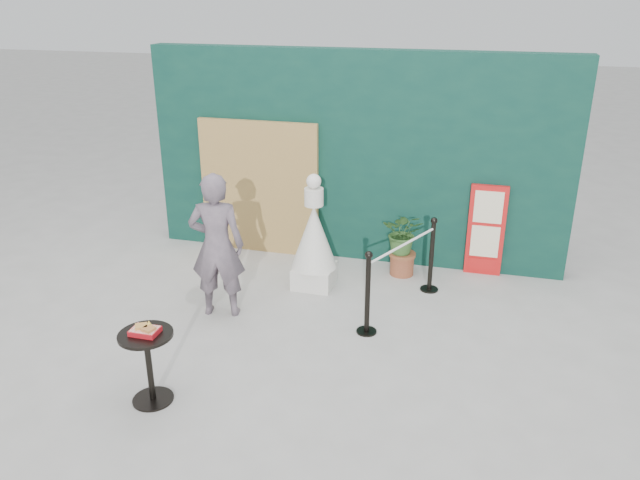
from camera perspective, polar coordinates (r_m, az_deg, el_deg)
The scene contains 10 objects.
ground at distance 6.79m, azimuth -2.67°, elevation -11.59°, with size 60.00×60.00×0.00m, color #ADAAA5.
back_wall at distance 8.98m, azimuth 3.24°, elevation 7.51°, with size 6.00×0.30×3.00m, color #0A2E27.
bamboo_fence at distance 9.30m, azimuth -5.59°, elevation 4.75°, with size 1.80×0.08×2.00m, color tan.
woman at distance 7.53m, azimuth -9.41°, elevation -0.52°, with size 0.66×0.43×1.80m, color slate.
menu_board at distance 8.88m, azimuth 14.93°, elevation 0.84°, with size 0.50×0.07×1.30m.
statue at distance 8.24m, azimuth -0.55°, elevation -0.16°, with size 0.61×0.61×1.57m.
cafe_table at distance 6.26m, azimuth -15.45°, elevation -10.23°, with size 0.52×0.52×0.75m.
food_basket at distance 6.11m, azimuth -15.69°, elevation -7.93°, with size 0.26×0.19×0.11m.
planter at distance 8.68m, azimuth 7.62°, elevation 0.15°, with size 0.55×0.48×0.93m.
stanchion_barrier at distance 7.73m, azimuth 7.48°, elevation -3.10°, with size 0.84×1.54×1.03m.
Camera 1 is at (1.75, -5.36, 3.77)m, focal length 35.00 mm.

